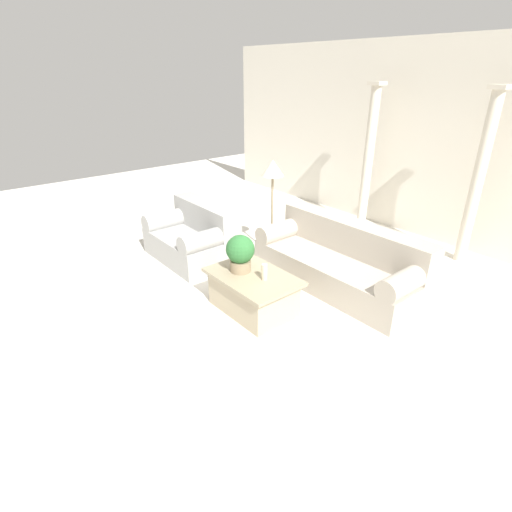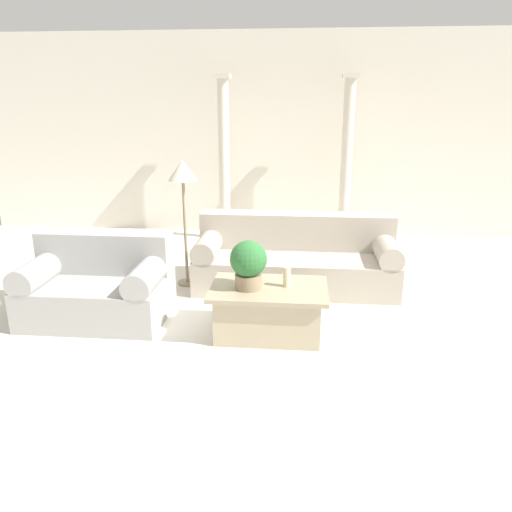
{
  "view_description": "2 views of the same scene",
  "coord_description": "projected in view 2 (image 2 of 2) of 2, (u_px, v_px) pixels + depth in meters",
  "views": [
    {
      "loc": [
        3.35,
        -3.21,
        2.71
      ],
      "look_at": [
        -0.06,
        -0.39,
        0.64
      ],
      "focal_mm": 28.0,
      "sensor_mm": 36.0,
      "label": 1
    },
    {
      "loc": [
        0.37,
        -4.94,
        2.18
      ],
      "look_at": [
        -0.08,
        -0.24,
        0.69
      ],
      "focal_mm": 35.0,
      "sensor_mm": 36.0,
      "label": 2
    }
  ],
  "objects": [
    {
      "name": "ground_plane",
      "position": [
        265.0,
        310.0,
        5.38
      ],
      "size": [
        16.0,
        16.0,
        0.0
      ],
      "primitive_type": "plane",
      "color": "silver"
    },
    {
      "name": "wall_back",
      "position": [
        281.0,
        136.0,
        8.05
      ],
      "size": [
        10.0,
        0.06,
        3.2
      ],
      "color": "silver",
      "rests_on": "ground_plane"
    },
    {
      "name": "sofa_long",
      "position": [
        296.0,
        259.0,
        6.01
      ],
      "size": [
        2.36,
        0.94,
        0.84
      ],
      "color": "#ADA393",
      "rests_on": "ground_plane"
    },
    {
      "name": "loveseat",
      "position": [
        99.0,
        284.0,
        5.16
      ],
      "size": [
        1.41,
        0.94,
        0.84
      ],
      "color": "#A4A3A0",
      "rests_on": "ground_plane"
    },
    {
      "name": "coffee_table",
      "position": [
        269.0,
        310.0,
        4.78
      ],
      "size": [
        1.11,
        0.75,
        0.48
      ],
      "color": "tan",
      "rests_on": "ground_plane"
    },
    {
      "name": "potted_plant",
      "position": [
        248.0,
        263.0,
        4.61
      ],
      "size": [
        0.35,
        0.35,
        0.46
      ],
      "color": "#937F60",
      "rests_on": "coffee_table"
    },
    {
      "name": "pillar_candle",
      "position": [
        287.0,
        277.0,
        4.7
      ],
      "size": [
        0.07,
        0.07,
        0.19
      ],
      "color": "beige",
      "rests_on": "coffee_table"
    },
    {
      "name": "floor_lamp",
      "position": [
        183.0,
        180.0,
        5.77
      ],
      "size": [
        0.34,
        0.34,
        1.51
      ],
      "color": "gray",
      "rests_on": "ground_plane"
    },
    {
      "name": "column_left",
      "position": [
        224.0,
        158.0,
        7.78
      ],
      "size": [
        0.24,
        0.24,
        2.53
      ],
      "color": "beige",
      "rests_on": "ground_plane"
    },
    {
      "name": "column_right",
      "position": [
        346.0,
        160.0,
        7.61
      ],
      "size": [
        0.24,
        0.24,
        2.53
      ],
      "color": "beige",
      "rests_on": "ground_plane"
    }
  ]
}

